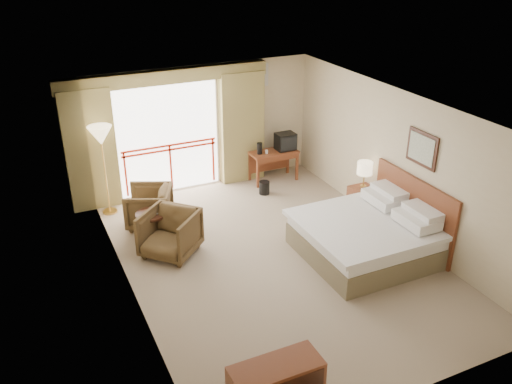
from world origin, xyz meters
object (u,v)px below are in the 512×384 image
bed (367,236)px  tv (286,142)px  armchair_near (171,254)px  desk (272,157)px  table_lamp (365,169)px  armchair_far (151,224)px  side_table (151,223)px  floor_lamp (101,139)px  wastebasket (264,188)px  nightstand (363,204)px

bed → tv: tv is taller
armchair_near → desk: bearing=81.0°
table_lamp → armchair_far: (-3.90, 1.50, -1.06)m
side_table → floor_lamp: bearing=106.8°
armchair_far → floor_lamp: (-0.61, 0.86, 1.58)m
side_table → floor_lamp: 2.01m
floor_lamp → table_lamp: bearing=-27.6°
tv → wastebasket: tv is taller
table_lamp → armchair_near: 4.01m
tv → side_table: bearing=-160.8°
desk → side_table: desk is taller
armchair_far → armchair_near: armchair_near is taller
desk → tv: (0.30, -0.05, 0.35)m
table_lamp → side_table: table_lamp is taller
nightstand → table_lamp: 0.74m
wastebasket → side_table: bearing=-160.0°
armchair_near → side_table: bearing=156.5°
bed → nightstand: bed is taller
nightstand → armchair_far: size_ratio=0.76×
bed → wastebasket: bed is taller
tv → armchair_near: 4.08m
bed → nightstand: size_ratio=3.28×
wastebasket → armchair_far: 2.65m
nightstand → desk: size_ratio=0.60×
nightstand → floor_lamp: bearing=151.9°
side_table → floor_lamp: size_ratio=0.33×
wastebasket → desk: bearing=50.8°
wastebasket → floor_lamp: floor_lamp is taller
nightstand → wastebasket: (-1.27, 1.86, -0.18)m
nightstand → wastebasket: 2.26m
armchair_far → side_table: 0.82m
wastebasket → armchair_far: size_ratio=0.34×
desk → floor_lamp: floor_lamp is taller
bed → tv: 3.63m
nightstand → desk: desk is taller
side_table → armchair_far: bearing=78.8°
nightstand → table_lamp: bearing=90.0°
armchair_near → side_table: side_table is taller
wastebasket → nightstand: bearing=-55.5°
armchair_near → tv: bearing=77.9°
nightstand → wastebasket: nightstand is taller
table_lamp → armchair_far: 4.31m
bed → table_lamp: table_lamp is taller
table_lamp → tv: bearing=101.2°
bed → armchair_far: size_ratio=2.49×
table_lamp → wastebasket: table_lamp is taller
armchair_near → floor_lamp: 2.69m
nightstand → desk: (-0.77, 2.48, 0.22)m
wastebasket → tv: bearing=35.1°
tv → armchair_near: bearing=-152.9°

